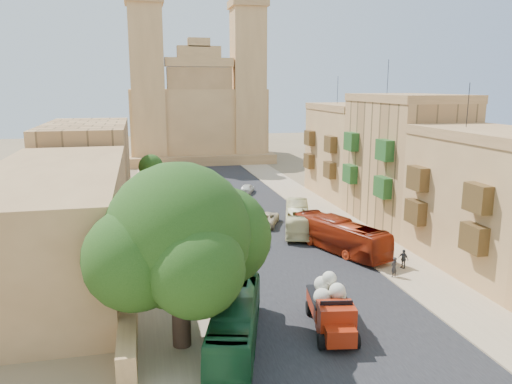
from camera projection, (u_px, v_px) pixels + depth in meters
name	position (u px, v px, depth m)	size (l,w,h in m)	color
ground	(365.00, 361.00, 27.05)	(260.00, 260.00, 0.00)	#7A6445
road_surface	(248.00, 220.00, 55.62)	(14.00, 140.00, 0.01)	black
sidewalk_east	(328.00, 215.00, 57.73)	(5.00, 140.00, 0.01)	tan
sidewalk_west	(162.00, 225.00, 53.52)	(5.00, 140.00, 0.01)	tan
kerb_east	(307.00, 216.00, 57.17)	(0.25, 140.00, 0.12)	tan
kerb_west	(185.00, 223.00, 54.06)	(0.25, 140.00, 0.12)	tan
townhouse_b	(492.00, 200.00, 39.88)	(9.00, 14.00, 14.90)	tan
townhouse_c	(404.00, 160.00, 52.96)	(9.00, 14.00, 17.40)	tan
townhouse_d	(350.00, 151.00, 66.45)	(9.00, 14.00, 15.90)	tan
west_wall	(131.00, 248.00, 43.14)	(1.00, 40.00, 1.80)	tan
west_building_low	(57.00, 221.00, 39.33)	(10.00, 28.00, 8.40)	#A07445
west_building_mid	(88.00, 163.00, 63.92)	(10.00, 22.00, 10.00)	tan
church	(197.00, 112.00, 99.94)	(28.00, 22.50, 36.30)	tan
ficus_tree	(180.00, 240.00, 27.46)	(10.66, 9.81, 10.66)	#37251B
street_tree_a	(164.00, 247.00, 35.55)	(3.29, 3.29, 5.06)	#37251B
street_tree_b	(158.00, 212.00, 47.07)	(2.91, 2.91, 4.47)	#37251B
street_tree_c	(154.00, 183.00, 58.40)	(3.36, 3.36, 5.17)	#37251B
street_tree_d	(151.00, 167.00, 69.81)	(3.44, 3.44, 5.28)	#37251B
red_truck	(331.00, 307.00, 30.20)	(3.24, 6.18, 3.45)	#97210B
olive_pickup	(337.00, 233.00, 47.35)	(2.65, 4.88, 1.92)	#3C5A22
bus_green_north	(235.00, 322.00, 28.48)	(2.39, 10.22, 2.85)	#194F2A
bus_red_east	(340.00, 236.00, 44.72)	(2.48, 10.59, 2.95)	maroon
bus_cream_east	(297.00, 218.00, 51.06)	(2.27, 9.72, 2.71)	beige
car_blue_a	(255.00, 238.00, 47.12)	(1.33, 3.30, 1.12)	#3F5A9D
car_white_a	(220.00, 209.00, 57.26)	(1.53, 4.38, 1.44)	white
car_cream	(266.00, 218.00, 53.53)	(2.38, 5.17, 1.44)	beige
car_dkblue	(200.00, 195.00, 65.25)	(1.66, 4.08, 1.18)	navy
car_white_b	(247.00, 188.00, 69.41)	(1.54, 3.82, 1.30)	silver
car_blue_b	(208.00, 176.00, 79.36)	(1.32, 3.78, 1.25)	teal
pedestrian_a	(394.00, 267.00, 38.81)	(0.59, 0.39, 1.62)	#282729
pedestrian_c	(403.00, 259.00, 40.71)	(0.93, 0.39, 1.60)	#3F3F41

